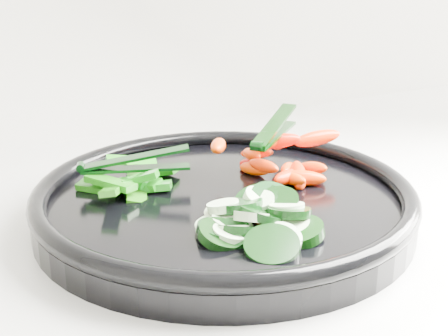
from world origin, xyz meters
TOP-DOWN VIEW (x-y plane):
  - veggie_tray at (-0.31, 1.66)m, footprint 0.47×0.47m
  - cucumber_pile at (-0.33, 1.58)m, footprint 0.12×0.13m
  - carrot_pile at (-0.23, 1.68)m, footprint 0.16×0.13m
  - pepper_pile at (-0.38, 1.73)m, footprint 0.11×0.11m
  - tong_carrot at (-0.24, 1.69)m, footprint 0.10×0.08m
  - tong_pepper at (-0.38, 1.73)m, footprint 0.11×0.06m

SIDE VIEW (x-z plane):
  - veggie_tray at x=-0.31m, z-range 0.93..0.97m
  - pepper_pile at x=-0.38m, z-range 0.94..0.98m
  - cucumber_pile at x=-0.33m, z-range 0.94..0.98m
  - carrot_pile at x=-0.23m, z-range 0.95..1.00m
  - tong_pepper at x=-0.38m, z-range 0.97..0.99m
  - tong_carrot at x=-0.24m, z-range 0.99..1.02m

